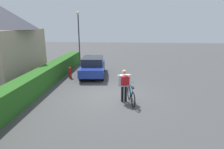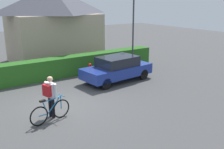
{
  "view_description": "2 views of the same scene",
  "coord_description": "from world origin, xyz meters",
  "views": [
    {
      "loc": [
        -9.49,
        -0.79,
        3.77
      ],
      "look_at": [
        1.77,
        0.08,
        0.73
      ],
      "focal_mm": 30.42,
      "sensor_mm": 36.0,
      "label": 1
    },
    {
      "loc": [
        -3.98,
        -9.6,
        4.35
      ],
      "look_at": [
        2.62,
        -0.02,
        1.01
      ],
      "focal_mm": 41.88,
      "sensor_mm": 36.0,
      "label": 2
    }
  ],
  "objects": [
    {
      "name": "ground_plane",
      "position": [
        0.0,
        0.0,
        0.0
      ],
      "size": [
        60.0,
        60.0,
        0.0
      ],
      "primitive_type": "plane",
      "color": "#464646"
    },
    {
      "name": "hedge_row",
      "position": [
        0.0,
        4.24,
        0.57
      ],
      "size": [
        16.85,
        0.9,
        1.14
      ],
      "primitive_type": "cube",
      "color": "#275F1D",
      "rests_on": "ground"
    },
    {
      "name": "house_distant",
      "position": [
        3.28,
        8.28,
        2.69
      ],
      "size": [
        6.16,
        4.59,
        5.26
      ],
      "color": "tan",
      "rests_on": "ground"
    },
    {
      "name": "parked_car_near",
      "position": [
        4.13,
        1.68,
        0.72
      ],
      "size": [
        4.09,
        2.02,
        1.38
      ],
      "color": "navy",
      "rests_on": "ground"
    },
    {
      "name": "bicycle",
      "position": [
        -0.83,
        -1.05,
        0.4
      ],
      "size": [
        1.66,
        0.53,
        0.93
      ],
      "color": "black",
      "rests_on": "ground"
    },
    {
      "name": "person_rider",
      "position": [
        -0.67,
        -0.71,
        0.99
      ],
      "size": [
        0.45,
        0.64,
        1.63
      ],
      "color": "black",
      "rests_on": "ground"
    },
    {
      "name": "street_lamp",
      "position": [
        6.48,
        3.24,
        3.01
      ],
      "size": [
        0.28,
        0.28,
        4.74
      ],
      "color": "#38383D",
      "rests_on": "ground"
    },
    {
      "name": "fire_hydrant",
      "position": [
        3.29,
        3.19,
        0.41
      ],
      "size": [
        0.2,
        0.2,
        0.81
      ],
      "color": "red",
      "rests_on": "ground"
    }
  ]
}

